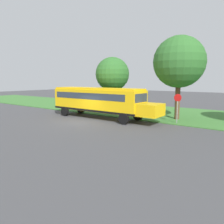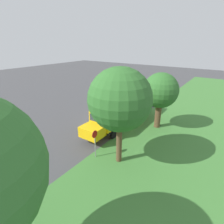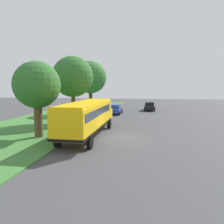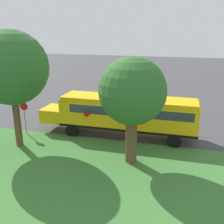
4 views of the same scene
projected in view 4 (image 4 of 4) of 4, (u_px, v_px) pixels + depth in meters
The scene contains 6 objects.
ground_plane at pixel (131, 124), 23.54m from camera, with size 120.00×120.00×0.00m, color #424244.
grass_verge at pixel (96, 185), 14.33m from camera, with size 12.00×80.00×0.08m, color #3D7533.
school_bus at pixel (124, 113), 20.41m from camera, with size 2.84×12.42×3.16m.
oak_tree_beside_bus at pixel (133, 92), 15.37m from camera, with size 4.07×4.07×6.72m.
oak_tree_roadside_mid at pixel (9, 67), 17.43m from camera, with size 5.02×5.02×8.22m.
stop_sign at pixel (24, 114), 20.68m from camera, with size 0.08×0.68×2.74m.
Camera 4 is at (-21.78, -4.07, 8.21)m, focal length 42.00 mm.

